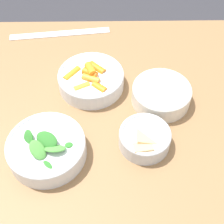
{
  "coord_description": "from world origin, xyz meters",
  "views": [
    {
      "loc": [
        0.03,
        -0.49,
        1.39
      ],
      "look_at": [
        0.03,
        0.02,
        0.76
      ],
      "focal_mm": 50.0,
      "sensor_mm": 36.0,
      "label": 1
    }
  ],
  "objects_px": {
    "bowl_greens": "(47,148)",
    "bowl_beans_hotdog": "(161,95)",
    "ruler": "(60,34)",
    "bowl_cookies": "(145,138)",
    "bowl_carrots": "(91,79)"
  },
  "relations": [
    {
      "from": "bowl_beans_hotdog",
      "to": "bowl_cookies",
      "type": "distance_m",
      "value": 0.15
    },
    {
      "from": "bowl_greens",
      "to": "bowl_beans_hotdog",
      "type": "distance_m",
      "value": 0.34
    },
    {
      "from": "bowl_cookies",
      "to": "bowl_carrots",
      "type": "bearing_deg",
      "value": 124.06
    },
    {
      "from": "bowl_carrots",
      "to": "ruler",
      "type": "distance_m",
      "value": 0.27
    },
    {
      "from": "ruler",
      "to": "bowl_cookies",
      "type": "bearing_deg",
      "value": -60.81
    },
    {
      "from": "bowl_cookies",
      "to": "ruler",
      "type": "bearing_deg",
      "value": 119.19
    },
    {
      "from": "bowl_carrots",
      "to": "bowl_greens",
      "type": "distance_m",
      "value": 0.25
    },
    {
      "from": "bowl_cookies",
      "to": "ruler",
      "type": "xyz_separation_m",
      "value": [
        -0.25,
        0.45,
        -0.02
      ]
    },
    {
      "from": "bowl_beans_hotdog",
      "to": "ruler",
      "type": "xyz_separation_m",
      "value": [
        -0.31,
        0.31,
        -0.02
      ]
    },
    {
      "from": "bowl_greens",
      "to": "bowl_beans_hotdog",
      "type": "bearing_deg",
      "value": 30.22
    },
    {
      "from": "bowl_carrots",
      "to": "bowl_cookies",
      "type": "height_order",
      "value": "bowl_carrots"
    },
    {
      "from": "bowl_greens",
      "to": "bowl_cookies",
      "type": "xyz_separation_m",
      "value": [
        0.24,
        0.03,
        -0.0
      ]
    },
    {
      "from": "bowl_beans_hotdog",
      "to": "bowl_greens",
      "type": "bearing_deg",
      "value": -149.78
    },
    {
      "from": "bowl_carrots",
      "to": "ruler",
      "type": "bearing_deg",
      "value": 114.79
    },
    {
      "from": "bowl_cookies",
      "to": "bowl_beans_hotdog",
      "type": "bearing_deg",
      "value": 68.16
    }
  ]
}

